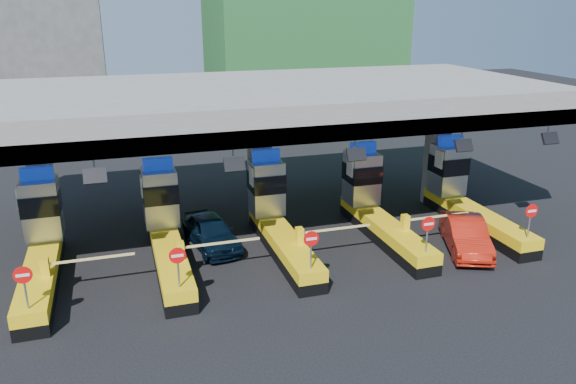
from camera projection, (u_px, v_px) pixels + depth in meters
name	position (u px, v px, depth m)	size (l,w,h in m)	color
ground	(277.00, 245.00, 26.02)	(120.00, 120.00, 0.00)	black
toll_canopy	(259.00, 104.00, 26.67)	(28.00, 12.09, 7.00)	slate
toll_lane_far_left	(41.00, 241.00, 23.00)	(4.43, 8.00, 4.16)	black
toll_lane_left	(165.00, 228.00, 24.41)	(4.43, 8.00, 4.16)	black
toll_lane_center	(275.00, 215.00, 25.83)	(4.43, 8.00, 4.16)	black
toll_lane_right	(374.00, 204.00, 27.25)	(4.43, 8.00, 4.16)	black
toll_lane_far_right	(463.00, 194.00, 28.66)	(4.43, 8.00, 4.16)	black
bg_building_concrete	(22.00, 23.00, 51.75)	(14.00, 10.00, 18.00)	#4C4C49
van	(211.00, 232.00, 25.63)	(1.77, 4.40, 1.50)	black
red_car	(466.00, 235.00, 25.29)	(1.59, 4.56, 1.50)	#B61C0E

